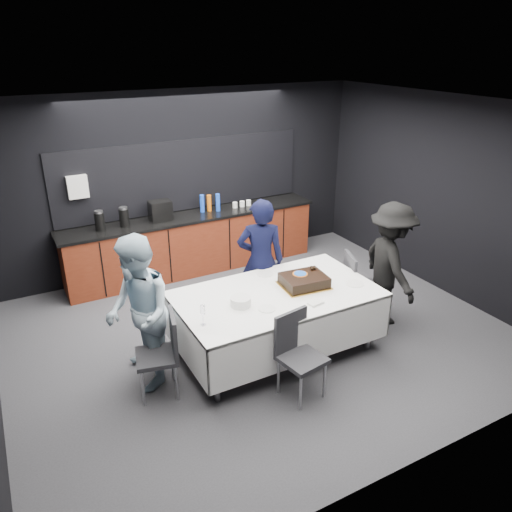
{
  "coord_description": "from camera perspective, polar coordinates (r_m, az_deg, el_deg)",
  "views": [
    {
      "loc": [
        -2.63,
        -4.76,
        3.48
      ],
      "look_at": [
        0.0,
        0.1,
        1.05
      ],
      "focal_mm": 35.0,
      "sensor_mm": 36.0,
      "label": 1
    }
  ],
  "objects": [
    {
      "name": "person_right",
      "position": [
        6.61,
        15.05,
        -0.92
      ],
      "size": [
        0.83,
        1.16,
        1.63
      ],
      "primitive_type": "imported",
      "rotation": [
        0.0,
        0.0,
        1.34
      ],
      "color": "black",
      "rests_on": "ground"
    },
    {
      "name": "loose_plate_right_a",
      "position": [
        6.26,
        6.22,
        -1.94
      ],
      "size": [
        0.19,
        0.19,
        0.01
      ],
      "primitive_type": "cylinder",
      "color": "white",
      "rests_on": "party_table"
    },
    {
      "name": "plate_stack",
      "position": [
        5.48,
        -1.76,
        -5.2
      ],
      "size": [
        0.23,
        0.23,
        0.1
      ],
      "primitive_type": "cylinder",
      "color": "white",
      "rests_on": "party_table"
    },
    {
      "name": "champagne_flute",
      "position": [
        5.1,
        -6.12,
        -6.29
      ],
      "size": [
        0.06,
        0.06,
        0.22
      ],
      "color": "white",
      "rests_on": "party_table"
    },
    {
      "name": "ground",
      "position": [
        6.46,
        0.43,
        -8.88
      ],
      "size": [
        6.0,
        6.0,
        0.0
      ],
      "primitive_type": "plane",
      "color": "#3D3D42",
      "rests_on": "ground"
    },
    {
      "name": "chair_near",
      "position": [
        5.24,
        4.72,
        -10.52
      ],
      "size": [
        0.49,
        0.49,
        0.92
      ],
      "color": "#28282D",
      "rests_on": "ground"
    },
    {
      "name": "fork_pile",
      "position": [
        5.56,
        6.82,
        -5.34
      ],
      "size": [
        0.18,
        0.13,
        0.03
      ],
      "primitive_type": "cube",
      "rotation": [
        0.0,
        0.0,
        0.15
      ],
      "color": "white",
      "rests_on": "party_table"
    },
    {
      "name": "loose_plate_far",
      "position": [
        6.2,
        1.04,
        -2.04
      ],
      "size": [
        0.2,
        0.2,
        0.01
      ],
      "primitive_type": "cylinder",
      "color": "white",
      "rests_on": "party_table"
    },
    {
      "name": "cake_assembly",
      "position": [
        5.91,
        5.52,
        -2.82
      ],
      "size": [
        0.59,
        0.5,
        0.17
      ],
      "color": "gold",
      "rests_on": "party_table"
    },
    {
      "name": "loose_plate_right_b",
      "position": [
        6.07,
        11.19,
        -3.11
      ],
      "size": [
        0.22,
        0.22,
        0.01
      ],
      "primitive_type": "cylinder",
      "color": "white",
      "rests_on": "party_table"
    },
    {
      "name": "room_shell",
      "position": [
        5.67,
        0.48,
        7.13
      ],
      "size": [
        6.04,
        5.04,
        2.82
      ],
      "color": "white",
      "rests_on": "ground"
    },
    {
      "name": "loose_plate_near",
      "position": [
        5.43,
        1.25,
        -6.03
      ],
      "size": [
        0.19,
        0.19,
        0.01
      ],
      "primitive_type": "cylinder",
      "color": "white",
      "rests_on": "party_table"
    },
    {
      "name": "chair_left",
      "position": [
        5.32,
        -10.5,
        -10.36
      ],
      "size": [
        0.5,
        0.5,
        0.92
      ],
      "color": "#28282D",
      "rests_on": "ground"
    },
    {
      "name": "person_center",
      "position": [
        6.42,
        0.54,
        -0.58
      ],
      "size": [
        0.72,
        0.61,
        1.67
      ],
      "primitive_type": "imported",
      "rotation": [
        0.0,
        0.0,
        2.72
      ],
      "color": "black",
      "rests_on": "ground"
    },
    {
      "name": "party_table",
      "position": [
        5.83,
        2.35,
        -5.43
      ],
      "size": [
        2.32,
        1.32,
        0.78
      ],
      "color": "#99999E",
      "rests_on": "ground"
    },
    {
      "name": "chair_right",
      "position": [
        6.68,
        11.46,
        -2.93
      ],
      "size": [
        0.54,
        0.54,
        0.92
      ],
      "color": "#28282D",
      "rests_on": "ground"
    },
    {
      "name": "person_left",
      "position": [
        5.35,
        -13.27,
        -6.44
      ],
      "size": [
        0.7,
        0.87,
        1.7
      ],
      "primitive_type": "imported",
      "rotation": [
        0.0,
        0.0,
        -1.64
      ],
      "color": "#A6C1D1",
      "rests_on": "ground"
    },
    {
      "name": "kitchenette",
      "position": [
        8.01,
        -7.34,
        2.01
      ],
      "size": [
        4.1,
        0.64,
        2.05
      ],
      "color": "#581D0D",
      "rests_on": "ground"
    }
  ]
}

